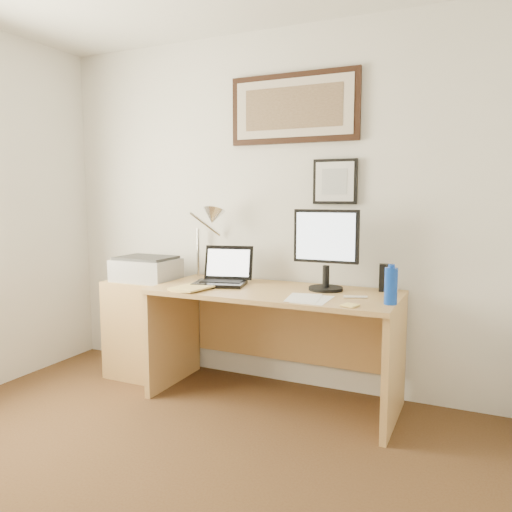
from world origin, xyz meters
The scene contains 17 objects.
wall_back centered at (0.00, 2.00, 1.25)m, with size 3.50×0.02×2.50m, color silver.
side_cabinet centered at (-0.92, 1.68, 0.36)m, with size 0.50×0.40×0.73m, color #B0834A.
water_bottle centered at (0.91, 1.51, 0.85)m, with size 0.07×0.07×0.21m, color #0D3AB2.
bottle_cap centered at (0.91, 1.51, 0.97)m, with size 0.04×0.04×0.02m, color #0D3AB2.
speaker centered at (0.82, 1.89, 0.84)m, with size 0.08×0.07×0.17m, color black.
paper_sheet_a centered at (0.48, 1.45, 0.75)m, with size 0.19×0.28×0.00m, color white.
paper_sheet_b centered at (0.42, 1.46, 0.75)m, with size 0.19×0.27×0.00m, color white.
sticky_pad centered at (0.72, 1.36, 0.76)m, with size 0.08×0.08×0.01m, color #FFDF78.
marker_pen centered at (0.70, 1.59, 0.76)m, with size 0.02×0.02×0.14m, color white.
book centered at (-0.43, 1.44, 0.76)m, with size 0.20×0.28×0.02m, color #F2CC71.
desk centered at (0.15, 1.72, 0.51)m, with size 1.60×0.70×0.75m.
laptop centered at (-0.25, 1.68, 0.81)m, with size 0.39×0.37×0.26m.
lcd_monitor centered at (0.46, 1.76, 1.04)m, with size 0.42×0.22×0.52m.
printer centered at (-0.89, 1.68, 0.82)m, with size 0.44×0.34×0.18m.
desk_lamp centered at (-0.41, 1.81, 1.19)m, with size 0.29×0.27×0.53m.
picture_large centered at (0.15, 1.97, 1.95)m, with size 0.92×0.04×0.47m.
picture_small centered at (0.45, 1.97, 1.45)m, with size 0.30×0.03×0.30m.
Camera 1 is at (1.37, -1.31, 1.36)m, focal length 35.00 mm.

